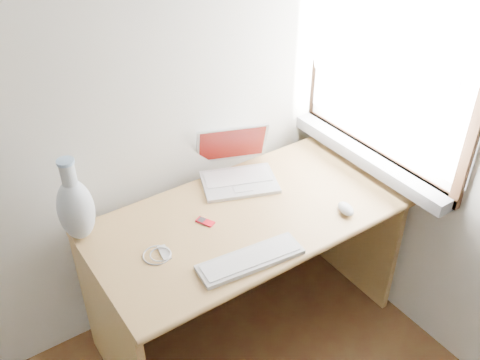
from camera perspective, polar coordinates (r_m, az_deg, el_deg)
window at (r=2.41m, az=15.15°, el=12.39°), size 0.11×0.99×1.10m
desk at (r=2.49m, az=-0.39°, el=-6.35°), size 1.36×0.68×0.72m
laptop at (r=2.48m, az=-0.66°, el=1.12°), size 0.40×0.39×0.23m
external_keyboard at (r=2.08m, az=1.12°, el=-8.45°), size 0.43×0.17×0.02m
mouse at (r=2.35m, az=11.22°, el=-3.03°), size 0.08×0.11×0.03m
ipod at (r=2.26m, az=-3.73°, el=-4.46°), size 0.07×0.09×0.01m
cable_coil at (r=2.13m, az=-8.84°, el=-7.91°), size 0.13×0.13×0.01m
remote at (r=2.13m, az=-8.08°, el=-7.68°), size 0.05×0.09×0.01m
vase at (r=2.19m, az=-17.14°, el=-2.81°), size 0.14×0.14×0.37m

